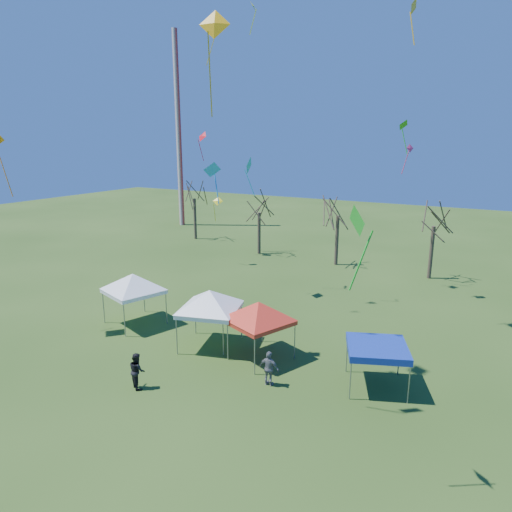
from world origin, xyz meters
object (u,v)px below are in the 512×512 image
Objects in this scene: tree_3 at (436,207)px; tree_1 at (259,198)px; tree_0 at (194,184)px; tree_2 at (339,198)px; person_grey at (269,368)px; tent_white_mid at (210,294)px; radio_mast at (179,131)px; tent_white_west at (133,277)px; tent_blue at (377,349)px; tent_red at (259,306)px; person_dark at (137,370)px.

tree_1 is at bearing 177.94° from tree_3.
tree_2 is at bearing -9.24° from tree_0.
tree_2 is 4.72× the size of person_grey.
tree_2 is at bearing 177.73° from tree_3.
tent_white_mid is at bearing -113.85° from tree_3.
person_grey is at bearing -47.88° from tree_0.
radio_mast is 20.72m from tree_1.
tent_white_west is 6.09m from tent_white_mid.
tree_0 is at bearing 127.94° from tent_white_mid.
tree_2 is 8.41m from tree_3.
tent_blue is 2.04× the size of person_grey.
tent_white_mid is (-0.39, -20.21, -3.18)m from tree_2.
tree_2 is 1.03× the size of tree_3.
tent_white_mid is at bearing -91.09° from tree_2.
tent_white_mid is at bearing -68.63° from tree_1.
tent_blue is at bearing 0.56° from tent_white_mid.
tree_0 is at bearing 139.92° from tent_blue.
person_grey is (12.91, -22.70, -4.92)m from tree_1.
tree_0 is 27.09m from tree_3.
tent_white_mid is (18.10, -23.21, -3.38)m from tree_0.
tent_blue is 5.16m from person_grey.
radio_mast reaches higher than tree_3.
tree_1 is 4.35× the size of person_grey.
tent_white_mid reaches higher than person_grey.
tree_1 reaches higher than tent_red.
person_grey is (-4.48, -2.31, -1.10)m from tent_blue.
tent_red is (-5.73, -19.76, -3.13)m from tree_3.
tent_white_mid is at bearing -179.44° from tent_blue.
tree_0 is at bearing -28.80° from person_dark.
tent_white_west is (-6.47, -19.82, -3.20)m from tree_2.
tent_blue is at bearing -1.10° from tent_white_west.
tent_red is at bearing -92.98° from person_dark.
tree_0 reaches higher than tree_1.
tree_3 is 1.88× the size of tent_white_mid.
tree_3 reaches higher than tent_white_mid.
tree_0 reaches higher than tent_blue.
tent_white_west is 1.07× the size of tent_red.
tree_1 is 27.41m from person_dark.
person_dark is (17.62, -28.62, -5.61)m from tree_0.
tree_3 is at bearing -80.53° from person_dark.
tent_white_west is at bearing -84.50° from tree_1.
tent_white_mid reaches higher than tent_red.
tree_2 is 21.09m from tent_white_west.
tree_1 is 27.07m from tent_blue.
tree_2 is 1.99× the size of tent_white_west.
tree_1 is at bearing 111.37° from tent_white_mid.
radio_mast is 40.19m from tent_white_mid.
tree_0 reaches higher than tree_3.
tree_0 is at bearing -47.26° from person_grey.
tree_2 is 2.13× the size of tent_red.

